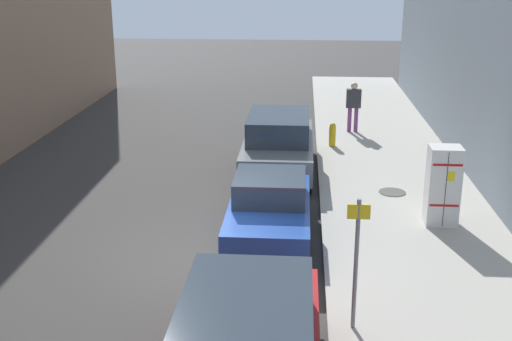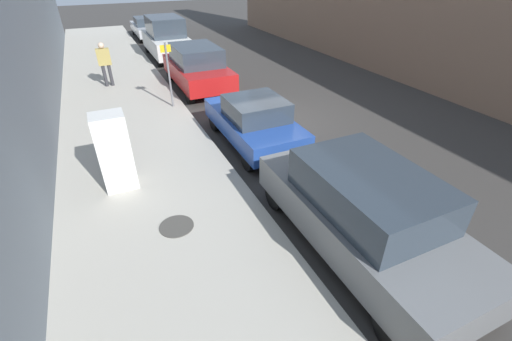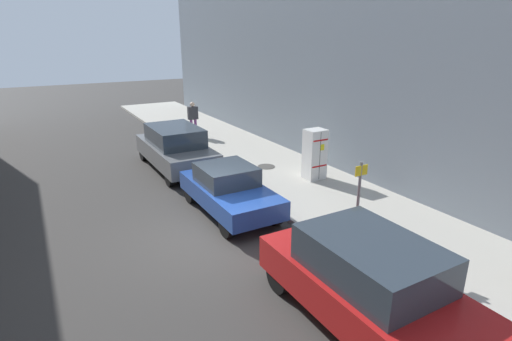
{
  "view_description": "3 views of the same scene",
  "coord_description": "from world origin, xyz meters",
  "px_view_note": "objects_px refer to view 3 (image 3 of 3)",
  "views": [
    {
      "loc": [
        -1.93,
        11.98,
        5.85
      ],
      "look_at": [
        -0.93,
        -1.73,
        1.39
      ],
      "focal_mm": 45.0,
      "sensor_mm": 36.0,
      "label": 1
    },
    {
      "loc": [
        -5.1,
        -9.54,
        4.79
      ],
      "look_at": [
        -2.71,
        -4.37,
        1.24
      ],
      "focal_mm": 24.0,
      "sensor_mm": 36.0,
      "label": 2
    },
    {
      "loc": [
        3.53,
        8.96,
        5.1
      ],
      "look_at": [
        -2.74,
        -2.04,
        0.82
      ],
      "focal_mm": 28.0,
      "sensor_mm": 36.0,
      "label": 3
    }
  ],
  "objects_px": {
    "fire_hydrant": "(193,138)",
    "street_sign_post": "(358,202)",
    "parked_suv_red": "(368,282)",
    "discarded_refrigerator": "(315,154)",
    "parked_suv_gray": "(176,147)",
    "parked_hatchback_blue": "(229,189)",
    "pedestrian_standing_near": "(193,116)"
  },
  "relations": [
    {
      "from": "discarded_refrigerator",
      "to": "pedestrian_standing_near",
      "type": "distance_m",
      "value": 8.48
    },
    {
      "from": "street_sign_post",
      "to": "parked_suv_gray",
      "type": "relative_size",
      "value": 0.47
    },
    {
      "from": "fire_hydrant",
      "to": "parked_suv_red",
      "type": "relative_size",
      "value": 0.17
    },
    {
      "from": "parked_suv_gray",
      "to": "parked_hatchback_blue",
      "type": "height_order",
      "value": "parked_suv_gray"
    },
    {
      "from": "street_sign_post",
      "to": "parked_suv_red",
      "type": "bearing_deg",
      "value": 51.67
    },
    {
      "from": "fire_hydrant",
      "to": "parked_hatchback_blue",
      "type": "distance_m",
      "value": 7.51
    },
    {
      "from": "parked_suv_gray",
      "to": "parked_suv_red",
      "type": "height_order",
      "value": "parked_suv_red"
    },
    {
      "from": "discarded_refrigerator",
      "to": "parked_suv_red",
      "type": "bearing_deg",
      "value": 59.61
    },
    {
      "from": "fire_hydrant",
      "to": "parked_suv_gray",
      "type": "xyz_separation_m",
      "value": [
        1.67,
        2.49,
        0.36
      ]
    },
    {
      "from": "parked_suv_red",
      "to": "discarded_refrigerator",
      "type": "bearing_deg",
      "value": -120.39
    },
    {
      "from": "discarded_refrigerator",
      "to": "parked_suv_red",
      "type": "relative_size",
      "value": 0.41
    },
    {
      "from": "parked_hatchback_blue",
      "to": "parked_suv_gray",
      "type": "bearing_deg",
      "value": -90.0
    },
    {
      "from": "street_sign_post",
      "to": "parked_suv_red",
      "type": "height_order",
      "value": "street_sign_post"
    },
    {
      "from": "discarded_refrigerator",
      "to": "parked_suv_red",
      "type": "distance_m",
      "value": 7.69
    },
    {
      "from": "discarded_refrigerator",
      "to": "parked_suv_gray",
      "type": "height_order",
      "value": "discarded_refrigerator"
    },
    {
      "from": "fire_hydrant",
      "to": "discarded_refrigerator",
      "type": "bearing_deg",
      "value": 109.02
    },
    {
      "from": "street_sign_post",
      "to": "parked_suv_gray",
      "type": "xyz_separation_m",
      "value": [
        1.58,
        -8.57,
        -0.51
      ]
    },
    {
      "from": "discarded_refrigerator",
      "to": "parked_suv_gray",
      "type": "bearing_deg",
      "value": -45.37
    },
    {
      "from": "street_sign_post",
      "to": "parked_hatchback_blue",
      "type": "bearing_deg",
      "value": -67.15
    },
    {
      "from": "pedestrian_standing_near",
      "to": "parked_hatchback_blue",
      "type": "height_order",
      "value": "pedestrian_standing_near"
    },
    {
      "from": "parked_suv_gray",
      "to": "parked_suv_red",
      "type": "relative_size",
      "value": 1.06
    },
    {
      "from": "street_sign_post",
      "to": "parked_hatchback_blue",
      "type": "relative_size",
      "value": 0.58
    },
    {
      "from": "street_sign_post",
      "to": "fire_hydrant",
      "type": "distance_m",
      "value": 11.1
    },
    {
      "from": "fire_hydrant",
      "to": "street_sign_post",
      "type": "bearing_deg",
      "value": 89.51
    },
    {
      "from": "parked_hatchback_blue",
      "to": "parked_suv_red",
      "type": "bearing_deg",
      "value": 90.0
    },
    {
      "from": "discarded_refrigerator",
      "to": "fire_hydrant",
      "type": "distance_m",
      "value": 6.82
    },
    {
      "from": "pedestrian_standing_near",
      "to": "parked_suv_gray",
      "type": "bearing_deg",
      "value": 19.12
    },
    {
      "from": "discarded_refrigerator",
      "to": "parked_suv_gray",
      "type": "distance_m",
      "value": 5.54
    },
    {
      "from": "parked_suv_gray",
      "to": "parked_suv_red",
      "type": "bearing_deg",
      "value": 90.0
    },
    {
      "from": "parked_suv_red",
      "to": "pedestrian_standing_near",
      "type": "bearing_deg",
      "value": -99.33
    },
    {
      "from": "parked_suv_gray",
      "to": "pedestrian_standing_near",
      "type": "bearing_deg",
      "value": -119.13
    },
    {
      "from": "pedestrian_standing_near",
      "to": "parked_suv_gray",
      "type": "distance_m",
      "value": 5.07
    }
  ]
}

